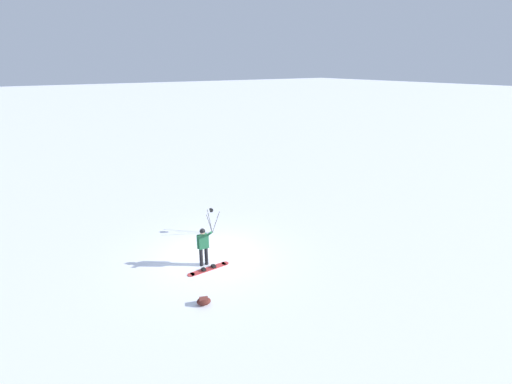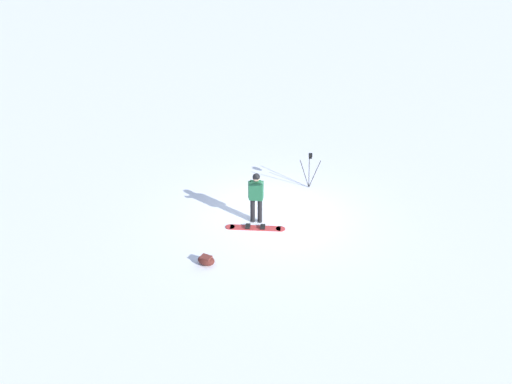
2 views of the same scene
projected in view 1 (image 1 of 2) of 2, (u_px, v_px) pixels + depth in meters
The scene contains 5 objects.
ground_plane at pixel (211, 257), 15.14m from camera, with size 300.00×300.00×0.00m, color white.
snowboarder at pixel (203, 243), 14.20m from camera, with size 0.47×0.65×1.63m.
snowboard at pixel (209, 269), 14.22m from camera, with size 1.78×0.28×0.10m.
gear_bag_large at pixel (204, 301), 12.10m from camera, with size 0.57×0.50×0.25m.
camera_tripod at pixel (211, 216), 16.99m from camera, with size 0.71×0.58×1.25m.
Camera 1 is at (-5.93, -12.12, 7.62)m, focal length 25.37 mm.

